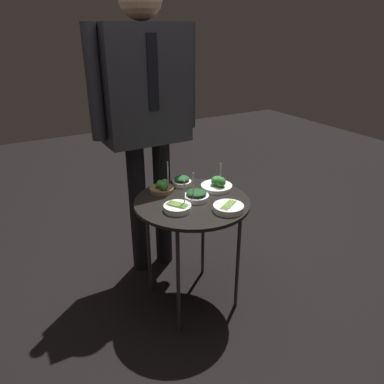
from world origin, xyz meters
The scene contains 9 objects.
ground_plane centered at (0.00, 0.00, 0.00)m, with size 8.00×8.00×0.00m, color black.
serving_cart centered at (0.00, 0.00, 0.60)m, with size 0.62×0.62×0.65m.
bowl_asparagus_front_right centered at (-0.12, -0.07, 0.67)m, with size 0.14×0.14×0.15m.
bowl_spinach_near_rim centered at (0.03, 0.00, 0.67)m, with size 0.14×0.14×0.17m.
bowl_spinach_back_right centered at (0.05, 0.21, 0.67)m, with size 0.11×0.11×0.06m.
bowl_broccoli_mid_right centered at (0.20, 0.07, 0.68)m, with size 0.18×0.18×0.14m.
bowl_broccoli_far_rim centered at (-0.09, 0.19, 0.68)m, with size 0.14×0.14×0.18m.
bowl_asparagus_mid_left centered at (0.10, -0.19, 0.67)m, with size 0.15×0.15×0.04m.
waiter_figure centered at (-0.05, 0.45, 1.11)m, with size 0.65×0.24×1.76m.
Camera 1 is at (-0.89, -1.56, 1.51)m, focal length 35.00 mm.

